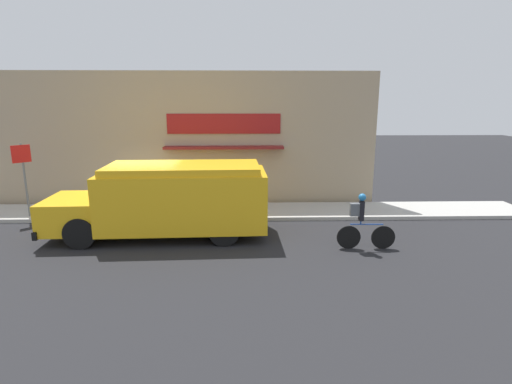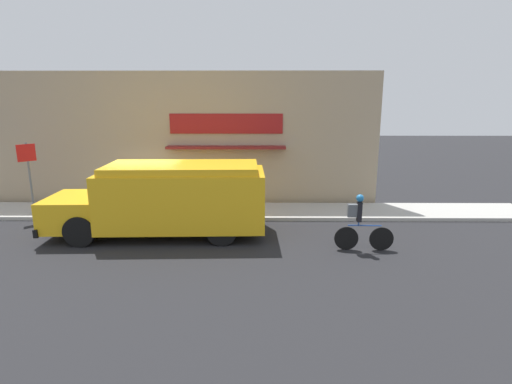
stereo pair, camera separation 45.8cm
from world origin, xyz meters
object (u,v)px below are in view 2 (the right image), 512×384
(school_bus, at_px, (169,198))
(trash_bin, at_px, (141,199))
(stop_sign_post, at_px, (28,167))
(cyclist, at_px, (361,223))

(school_bus, relative_size, trash_bin, 8.00)
(trash_bin, bearing_deg, stop_sign_post, -170.25)
(trash_bin, bearing_deg, cyclist, -27.44)
(stop_sign_post, xyz_separation_m, trash_bin, (3.70, 0.64, -1.30))
(cyclist, distance_m, stop_sign_post, 11.45)
(stop_sign_post, bearing_deg, trash_bin, 9.75)
(school_bus, xyz_separation_m, trash_bin, (-1.63, 2.49, -0.62))
(school_bus, distance_m, stop_sign_post, 5.68)
(cyclist, relative_size, stop_sign_post, 0.64)
(school_bus, height_order, stop_sign_post, stop_sign_post)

